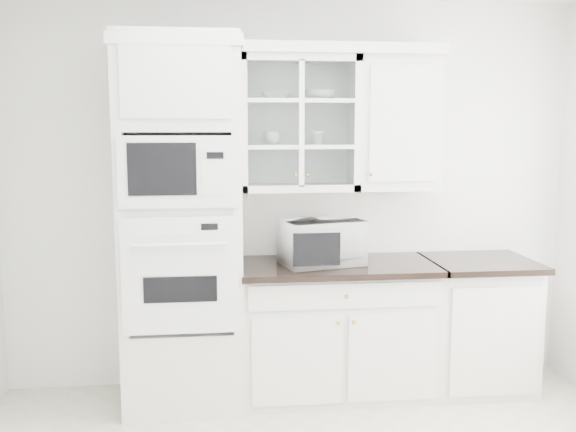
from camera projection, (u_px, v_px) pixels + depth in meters
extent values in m
cube|color=white|center=(291.00, 195.00, 4.53)|extent=(4.00, 0.02, 2.70)
cube|color=white|center=(182.00, 225.00, 4.16)|extent=(0.76, 0.65, 2.40)
cube|color=white|center=(180.00, 276.00, 3.87)|extent=(0.70, 0.03, 0.72)
cube|color=black|center=(181.00, 289.00, 3.86)|extent=(0.44, 0.01, 0.16)
cube|color=white|center=(178.00, 172.00, 3.78)|extent=(0.70, 0.03, 0.43)
cube|color=black|center=(162.00, 169.00, 3.75)|extent=(0.40, 0.01, 0.31)
cube|color=white|center=(336.00, 331.00, 4.41)|extent=(1.30, 0.60, 0.88)
cube|color=black|center=(338.00, 266.00, 4.31)|extent=(1.32, 0.67, 0.04)
cube|color=white|center=(476.00, 326.00, 4.52)|extent=(0.70, 0.60, 0.88)
cube|color=black|center=(481.00, 263.00, 4.42)|extent=(0.72, 0.67, 0.04)
cube|color=white|center=(298.00, 124.00, 4.31)|extent=(0.80, 0.33, 0.90)
cube|color=white|center=(298.00, 146.00, 4.33)|extent=(0.74, 0.29, 0.02)
cube|color=white|center=(298.00, 101.00, 4.29)|extent=(0.74, 0.29, 0.02)
cube|color=white|center=(396.00, 124.00, 4.39)|extent=(0.55, 0.33, 0.90)
cube|color=white|center=(283.00, 49.00, 4.21)|extent=(2.14, 0.38, 0.07)
imported|color=white|center=(321.00, 242.00, 4.28)|extent=(0.60, 0.54, 0.30)
imported|color=white|center=(276.00, 96.00, 4.26)|extent=(0.21, 0.21, 0.05)
imported|color=white|center=(321.00, 95.00, 4.31)|extent=(0.26, 0.26, 0.07)
imported|color=white|center=(272.00, 138.00, 4.32)|extent=(0.13, 0.13, 0.09)
imported|color=white|center=(317.00, 138.00, 4.35)|extent=(0.11, 0.11, 0.09)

